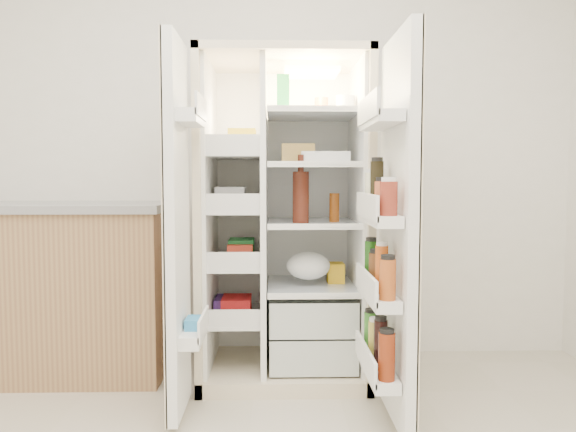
{
  "coord_description": "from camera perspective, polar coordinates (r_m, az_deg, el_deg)",
  "views": [
    {
      "loc": [
        0.11,
        -1.46,
        1.13
      ],
      "look_at": [
        0.18,
        1.25,
        0.94
      ],
      "focal_mm": 34.0,
      "sensor_mm": 36.0,
      "label": 1
    }
  ],
  "objects": [
    {
      "name": "kitchen_counter",
      "position": [
        3.48,
        -23.27,
        -6.84
      ],
      "size": [
        1.36,
        0.72,
        0.99
      ],
      "color": "#9D7A4E",
      "rests_on": "floor"
    },
    {
      "name": "freezer_door",
      "position": [
        2.56,
        -11.46,
        -1.42
      ],
      "size": [
        0.15,
        0.4,
        1.72
      ],
      "color": "white",
      "rests_on": "floor"
    },
    {
      "name": "fridge_door",
      "position": [
        2.49,
        11.02,
        -2.16
      ],
      "size": [
        0.17,
        0.58,
        1.72
      ],
      "color": "white",
      "rests_on": "floor"
    },
    {
      "name": "refrigerator",
      "position": [
        3.13,
        -0.15,
        -3.07
      ],
      "size": [
        0.92,
        0.7,
        1.8
      ],
      "color": "beige",
      "rests_on": "floor"
    },
    {
      "name": "wall_back",
      "position": [
        3.47,
        -3.32,
        7.64
      ],
      "size": [
        4.0,
        0.02,
        2.7
      ],
      "primitive_type": "cube",
      "color": "white",
      "rests_on": "floor"
    }
  ]
}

